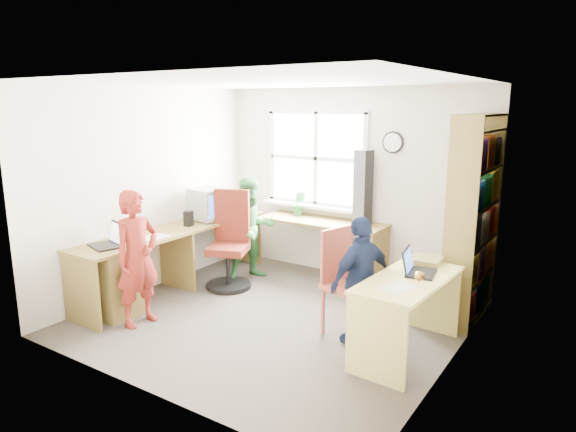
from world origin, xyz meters
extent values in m
cube|color=#3F3931|center=(0.00, 0.00, -0.01)|extent=(3.60, 3.40, 0.02)
cube|color=white|center=(0.00, 0.00, 2.41)|extent=(3.60, 3.40, 0.02)
cube|color=silver|center=(0.00, 1.71, 1.20)|extent=(3.60, 0.02, 2.40)
cube|color=silver|center=(0.00, -1.71, 1.20)|extent=(3.60, 0.02, 2.40)
cube|color=silver|center=(-1.81, 0.00, 1.20)|extent=(0.02, 3.40, 2.40)
cube|color=silver|center=(1.81, 0.00, 1.20)|extent=(0.02, 3.40, 2.40)
cube|color=white|center=(-0.50, 1.69, 1.50)|extent=(1.40, 0.01, 1.20)
cube|color=white|center=(-0.50, 1.68, 1.50)|extent=(1.48, 0.04, 1.28)
cube|color=olive|center=(1.79, -1.05, 1.00)|extent=(0.02, 0.82, 2.00)
sphere|color=gold|center=(1.75, -0.72, 1.00)|extent=(0.07, 0.07, 0.07)
cylinder|color=black|center=(0.55, 1.68, 1.75)|extent=(0.26, 0.03, 0.26)
cylinder|color=white|center=(0.55, 1.66, 1.75)|extent=(0.22, 0.01, 0.22)
cube|color=olive|center=(-1.50, 0.10, 0.73)|extent=(0.60, 2.70, 0.03)
cube|color=olive|center=(-0.25, 1.42, 0.73)|extent=(1.65, 0.56, 0.03)
cube|color=olive|center=(-1.50, 0.10, 0.36)|extent=(0.56, 0.03, 0.72)
cube|color=olive|center=(-1.50, -1.22, 0.36)|extent=(0.56, 0.03, 0.72)
cube|color=olive|center=(-1.50, 1.42, 0.36)|extent=(0.56, 0.03, 0.72)
cube|color=olive|center=(0.55, 1.42, 0.36)|extent=(0.03, 0.52, 0.72)
cube|color=olive|center=(-1.50, -0.85, 0.36)|extent=(0.54, 0.45, 0.72)
cube|color=#EDE376|center=(1.42, 0.01, 0.70)|extent=(0.64, 1.27, 0.03)
cube|color=#EDE376|center=(1.39, -0.59, 0.34)|extent=(0.53, 0.06, 0.68)
cube|color=#EDE376|center=(1.46, 0.60, 0.34)|extent=(0.53, 0.06, 0.68)
cube|color=olive|center=(1.65, 0.68, 1.05)|extent=(0.30, 0.02, 2.10)
cube|color=olive|center=(1.65, 1.68, 1.05)|extent=(0.30, 0.02, 2.10)
cube|color=olive|center=(1.65, 1.18, 2.09)|extent=(0.30, 1.00, 0.02)
cube|color=olive|center=(1.65, 1.18, 0.06)|extent=(0.30, 1.00, 0.02)
cube|color=olive|center=(1.65, 1.18, 0.42)|extent=(0.30, 1.00, 0.02)
cube|color=olive|center=(1.65, 1.18, 0.80)|extent=(0.30, 1.00, 0.02)
cube|color=olive|center=(1.65, 1.18, 1.18)|extent=(0.30, 1.00, 0.02)
cube|color=olive|center=(1.65, 1.18, 1.56)|extent=(0.30, 1.00, 0.02)
cube|color=olive|center=(1.65, 1.18, 1.94)|extent=(0.30, 1.00, 0.02)
cube|color=#AC1F18|center=(1.65, 0.88, 0.21)|extent=(0.25, 0.28, 0.27)
cube|color=#184894|center=(1.65, 1.20, 0.21)|extent=(0.25, 0.30, 0.29)
cube|color=#1D7B32|center=(1.65, 1.50, 0.22)|extent=(0.25, 0.26, 0.30)
cube|color=gold|center=(1.65, 0.88, 0.58)|extent=(0.25, 0.28, 0.30)
cube|color=#70317B|center=(1.65, 1.20, 0.59)|extent=(0.25, 0.30, 0.32)
cube|color=orange|center=(1.65, 1.50, 0.57)|extent=(0.25, 0.26, 0.29)
cube|color=#252525|center=(1.65, 0.88, 0.97)|extent=(0.25, 0.28, 0.32)
cube|color=beige|center=(1.65, 1.20, 0.95)|extent=(0.25, 0.30, 0.29)
cube|color=#AC1F18|center=(1.65, 1.50, 0.96)|extent=(0.25, 0.26, 0.30)
cube|color=#184894|center=(1.65, 0.88, 1.33)|extent=(0.25, 0.28, 0.29)
cube|color=#1D7B32|center=(1.65, 1.20, 1.34)|extent=(0.25, 0.30, 0.30)
cube|color=gold|center=(1.65, 1.50, 1.35)|extent=(0.25, 0.26, 0.32)
cube|color=#70317B|center=(1.65, 0.88, 1.72)|extent=(0.25, 0.28, 0.30)
cube|color=orange|center=(1.65, 1.20, 1.73)|extent=(0.25, 0.30, 0.32)
cube|color=#252525|center=(1.65, 1.50, 1.71)|extent=(0.25, 0.26, 0.29)
cylinder|color=black|center=(-0.99, 0.45, 0.03)|extent=(0.72, 0.72, 0.05)
cylinder|color=black|center=(-0.99, 0.45, 0.25)|extent=(0.08, 0.08, 0.41)
cube|color=#591C10|center=(-0.99, 0.45, 0.49)|extent=(0.59, 0.59, 0.09)
cube|color=#591C10|center=(-1.08, 0.64, 0.86)|extent=(0.43, 0.24, 0.64)
cylinder|color=#BF533F|center=(0.61, -0.06, 0.24)|extent=(0.05, 0.05, 0.48)
cylinder|color=#BF533F|center=(0.98, -0.16, 0.24)|extent=(0.05, 0.05, 0.48)
cylinder|color=#BF533F|center=(0.71, 0.31, 0.24)|extent=(0.05, 0.05, 0.48)
cylinder|color=#BF533F|center=(1.08, 0.21, 0.24)|extent=(0.05, 0.05, 0.48)
cube|color=#BF533F|center=(0.84, 0.08, 0.49)|extent=(0.55, 0.55, 0.04)
cube|color=#BF533F|center=(0.65, 0.13, 0.77)|extent=(0.14, 0.42, 0.53)
cube|color=#A5A6AA|center=(-1.47, 0.65, 0.76)|extent=(0.34, 0.28, 0.02)
cube|color=#A5A6AA|center=(-1.47, 0.65, 0.96)|extent=(0.46, 0.43, 0.39)
cube|color=#3F72F2|center=(-1.27, 0.62, 0.96)|extent=(0.05, 0.32, 0.28)
cube|color=black|center=(-1.51, -0.89, 0.76)|extent=(0.41, 0.35, 0.02)
cube|color=black|center=(-1.48, -0.76, 0.88)|extent=(0.35, 0.16, 0.23)
cube|color=white|center=(-1.48, -0.77, 0.88)|extent=(0.31, 0.13, 0.19)
cube|color=black|center=(1.47, 0.16, 0.72)|extent=(0.29, 0.36, 0.02)
cube|color=black|center=(1.35, 0.14, 0.83)|extent=(0.11, 0.33, 0.22)
cube|color=#3F72F2|center=(1.36, 0.14, 0.83)|extent=(0.09, 0.29, 0.17)
cube|color=black|center=(-1.46, 0.27, 0.84)|extent=(0.11, 0.11, 0.18)
cube|color=black|center=(-1.50, 0.85, 0.84)|extent=(0.10, 0.10, 0.18)
cube|color=black|center=(0.25, 1.53, 1.20)|extent=(0.22, 0.20, 0.91)
cube|color=red|center=(1.41, 0.49, 0.74)|extent=(0.30, 0.30, 0.06)
cube|color=silver|center=(-1.39, -0.35, 0.75)|extent=(0.24, 0.33, 0.00)
cube|color=silver|center=(1.43, -0.29, 0.71)|extent=(0.29, 0.34, 0.00)
imported|color=#2C6F35|center=(-0.65, 1.50, 0.91)|extent=(0.22, 0.20, 0.33)
imported|color=maroon|center=(-1.08, -0.84, 0.69)|extent=(0.35, 0.52, 1.38)
imported|color=#327D3E|center=(-0.98, 0.90, 0.65)|extent=(0.74, 0.79, 1.30)
imported|color=#141F3F|center=(0.98, -0.02, 0.61)|extent=(0.53, 0.77, 1.21)
camera|label=1|loc=(2.87, -4.12, 2.19)|focal=32.00mm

